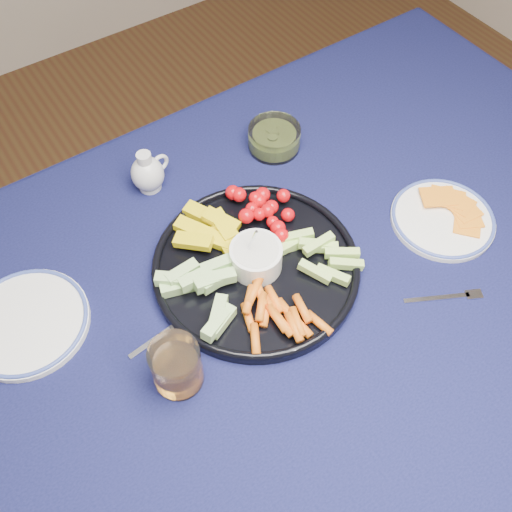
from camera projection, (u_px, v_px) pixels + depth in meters
dining_table at (290, 300)px, 1.16m from camera, size 1.67×1.07×0.75m
crudite_platter at (255, 265)px, 1.08m from camera, size 0.40×0.40×0.13m
creamer_pitcher at (148, 173)px, 1.19m from camera, size 0.09×0.07×0.10m
pickle_bowl at (274, 139)px, 1.27m from camera, size 0.12×0.12×0.05m
cheese_plate at (443, 218)px, 1.16m from camera, size 0.21×0.21×0.02m
juice_tumbler at (177, 367)px, 0.94m from camera, size 0.08×0.08×0.10m
fork_left at (174, 327)px, 1.03m from camera, size 0.16×0.03×0.00m
fork_right at (450, 297)px, 1.06m from camera, size 0.14×0.08×0.00m
side_plate_extra at (26, 322)px, 1.02m from camera, size 0.23×0.23×0.02m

